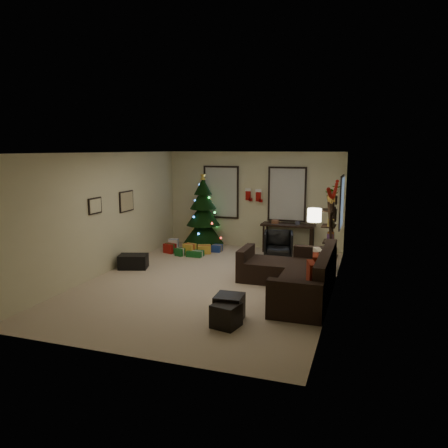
{
  "coord_description": "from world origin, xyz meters",
  "views": [
    {
      "loc": [
        3.11,
        -8.33,
        2.78
      ],
      "look_at": [
        0.1,
        0.6,
        1.15
      ],
      "focal_mm": 35.01,
      "sensor_mm": 36.0,
      "label": 1
    }
  ],
  "objects_px": {
    "sofa": "(297,277)",
    "desk": "(288,227)",
    "christmas_tree": "(203,216)",
    "bookshelf": "(331,237)",
    "desk_chair": "(278,244)"
  },
  "relations": [
    {
      "from": "christmas_tree",
      "to": "desk_chair",
      "type": "height_order",
      "value": "christmas_tree"
    },
    {
      "from": "desk",
      "to": "bookshelf",
      "type": "xyz_separation_m",
      "value": [
        1.25,
        -1.49,
        0.11
      ]
    },
    {
      "from": "bookshelf",
      "to": "sofa",
      "type": "bearing_deg",
      "value": -104.94
    },
    {
      "from": "christmas_tree",
      "to": "sofa",
      "type": "height_order",
      "value": "christmas_tree"
    },
    {
      "from": "christmas_tree",
      "to": "sofa",
      "type": "bearing_deg",
      "value": -44.3
    },
    {
      "from": "sofa",
      "to": "desk",
      "type": "height_order",
      "value": "sofa"
    },
    {
      "from": "christmas_tree",
      "to": "sofa",
      "type": "distance_m",
      "value": 4.48
    },
    {
      "from": "sofa",
      "to": "desk",
      "type": "xyz_separation_m",
      "value": [
        -0.78,
        3.26,
        0.39
      ]
    },
    {
      "from": "bookshelf",
      "to": "desk_chair",
      "type": "bearing_deg",
      "value": 148.52
    },
    {
      "from": "sofa",
      "to": "desk",
      "type": "relative_size",
      "value": 1.99
    },
    {
      "from": "christmas_tree",
      "to": "desk",
      "type": "xyz_separation_m",
      "value": [
        2.4,
        0.16,
        -0.21
      ]
    },
    {
      "from": "christmas_tree",
      "to": "sofa",
      "type": "xyz_separation_m",
      "value": [
        3.18,
        -3.1,
        -0.6
      ]
    },
    {
      "from": "christmas_tree",
      "to": "bookshelf",
      "type": "bearing_deg",
      "value": -20.08
    },
    {
      "from": "christmas_tree",
      "to": "desk",
      "type": "distance_m",
      "value": 2.41
    },
    {
      "from": "christmas_tree",
      "to": "desk",
      "type": "bearing_deg",
      "value": 3.82
    }
  ]
}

